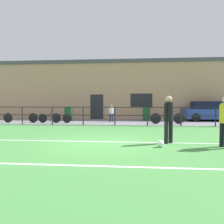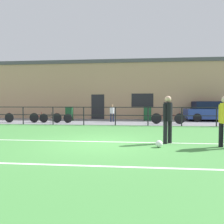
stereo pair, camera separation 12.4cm
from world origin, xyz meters
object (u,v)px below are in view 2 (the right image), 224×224
at_px(spectator_child, 112,112).
at_px(bicycle_parked_0, 56,118).
at_px(trash_bin_0, 147,114).
at_px(soccer_ball_match, 159,144).
at_px(bicycle_parked_2, 168,118).
at_px(trash_bin_1, 69,114).
at_px(bicycle_parked_3, 45,118).
at_px(parked_car_red, 212,112).
at_px(player_goalkeeper, 168,116).

distance_m(spectator_child, bicycle_parked_0, 4.02).
bearing_deg(trash_bin_0, soccer_ball_match, -90.98).
xyz_separation_m(bicycle_parked_0, bicycle_parked_2, (7.64, 0.00, 0.03)).
bearing_deg(trash_bin_1, trash_bin_0, 7.30).
relative_size(soccer_ball_match, spectator_child, 0.18).
height_order(bicycle_parked_3, trash_bin_0, trash_bin_0).
distance_m(spectator_child, trash_bin_1, 3.44).
xyz_separation_m(soccer_ball_match, parked_car_red, (5.07, 10.44, 0.62)).
bearing_deg(soccer_ball_match, trash_bin_0, 89.02).
height_order(spectator_child, trash_bin_0, spectator_child).
bearing_deg(trash_bin_0, bicycle_parked_0, -158.39).
distance_m(spectator_child, trash_bin_0, 2.94).
distance_m(parked_car_red, bicycle_parked_0, 11.67).
bearing_deg(trash_bin_0, bicycle_parked_3, -160.43).
distance_m(soccer_ball_match, trash_bin_0, 10.26).
height_order(player_goalkeeper, trash_bin_0, player_goalkeeper).
relative_size(player_goalkeeper, trash_bin_1, 1.53).
bearing_deg(parked_car_red, player_goalkeeper, -115.90).
xyz_separation_m(parked_car_red, trash_bin_1, (-10.90, -0.96, -0.17)).
height_order(spectator_child, bicycle_parked_2, spectator_child).
bearing_deg(player_goalkeeper, trash_bin_1, -97.61).
xyz_separation_m(player_goalkeeper, bicycle_parked_2, (1.01, 6.95, -0.56)).
height_order(soccer_ball_match, trash_bin_1, trash_bin_1).
bearing_deg(trash_bin_0, player_goalkeeper, -88.83).
relative_size(bicycle_parked_2, bicycle_parked_3, 0.94).
height_order(soccer_ball_match, parked_car_red, parked_car_red).
relative_size(bicycle_parked_3, trash_bin_1, 2.14).
height_order(trash_bin_0, trash_bin_1, trash_bin_1).
bearing_deg(bicycle_parked_0, bicycle_parked_3, 180.00).
relative_size(spectator_child, bicycle_parked_2, 0.57).
distance_m(parked_car_red, bicycle_parked_2, 4.62).
bearing_deg(bicycle_parked_3, parked_car_red, 12.79).
bearing_deg(soccer_ball_match, trash_bin_1, 121.57).
bearing_deg(trash_bin_1, bicycle_parked_2, -13.89).
distance_m(parked_car_red, trash_bin_0, 4.91).
bearing_deg(spectator_child, bicycle_parked_2, 147.19).
distance_m(bicycle_parked_2, bicycle_parked_3, 8.37).
relative_size(bicycle_parked_0, trash_bin_1, 2.18).
bearing_deg(bicycle_parked_2, spectator_child, 162.44).
bearing_deg(soccer_ball_match, bicycle_parked_0, 129.12).
distance_m(bicycle_parked_0, bicycle_parked_2, 7.64).
height_order(soccer_ball_match, spectator_child, spectator_child).
xyz_separation_m(soccer_ball_match, spectator_child, (-2.44, 8.91, 0.62)).
distance_m(bicycle_parked_3, trash_bin_1, 2.14).
distance_m(spectator_child, bicycle_parked_2, 4.02).
xyz_separation_m(player_goalkeeper, soccer_ball_match, (-0.37, -0.75, -0.83)).
height_order(parked_car_red, trash_bin_0, parked_car_red).
bearing_deg(soccer_ball_match, parked_car_red, 64.07).
height_order(bicycle_parked_0, trash_bin_0, trash_bin_0).
bearing_deg(spectator_child, player_goalkeeper, 93.75).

